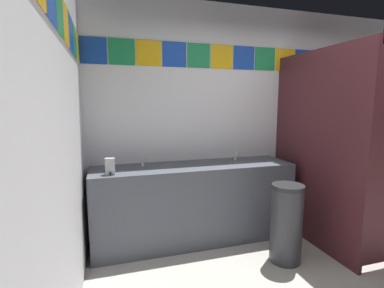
{
  "coord_description": "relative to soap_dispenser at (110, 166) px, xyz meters",
  "views": [
    {
      "loc": [
        -1.76,
        -1.5,
        1.55
      ],
      "look_at": [
        -0.98,
        1.12,
        1.15
      ],
      "focal_mm": 26.51,
      "sensor_mm": 36.0,
      "label": 1
    }
  ],
  "objects": [
    {
      "name": "faucet_right",
      "position": [
        1.45,
        0.26,
        -0.03
      ],
      "size": [
        0.04,
        0.1,
        0.14
      ],
      "color": "silver",
      "rests_on": "vanity_counter"
    },
    {
      "name": "toilet",
      "position": [
        2.73,
        0.05,
        -0.64
      ],
      "size": [
        0.39,
        0.49,
        0.74
      ],
      "color": "white",
      "rests_on": "ground_plane"
    },
    {
      "name": "soap_dispenser",
      "position": [
        0.0,
        0.0,
        0.0
      ],
      "size": [
        0.09,
        0.09,
        0.16
      ],
      "color": "#B7BABF",
      "rests_on": "vanity_counter"
    },
    {
      "name": "stall_divider",
      "position": [
        2.3,
        -0.49,
        0.11
      ],
      "size": [
        0.92,
        1.38,
        2.1
      ],
      "color": "#471E23",
      "rests_on": "ground_plane"
    },
    {
      "name": "wall_side",
      "position": [
        -0.3,
        -1.27,
        0.41
      ],
      "size": [
        0.09,
        3.43,
        2.7
      ],
      "color": "silver",
      "rests_on": "ground_plane"
    },
    {
      "name": "faucet_left",
      "position": [
        0.34,
        0.26,
        -0.03
      ],
      "size": [
        0.04,
        0.1,
        0.14
      ],
      "color": "silver",
      "rests_on": "vanity_counter"
    },
    {
      "name": "vanity_counter",
      "position": [
        0.89,
        0.17,
        -0.5
      ],
      "size": [
        2.21,
        0.57,
        0.87
      ],
      "color": "#4C515B",
      "rests_on": "ground_plane"
    },
    {
      "name": "wall_back",
      "position": [
        1.75,
        0.49,
        0.41
      ],
      "size": [
        4.03,
        0.09,
        2.7
      ],
      "color": "silver",
      "rests_on": "ground_plane"
    },
    {
      "name": "trash_bin",
      "position": [
        1.62,
        -0.52,
        -0.56
      ],
      "size": [
        0.31,
        0.31,
        0.77
      ],
      "color": "#333338",
      "rests_on": "ground_plane"
    }
  ]
}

